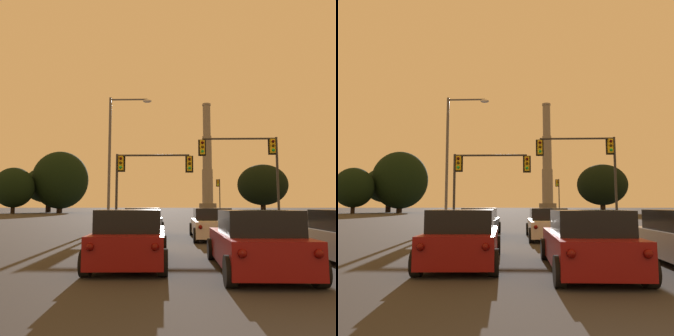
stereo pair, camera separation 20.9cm
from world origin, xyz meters
TOP-DOWN VIEW (x-y plane):
  - hatchback_center_lane_second at (0.10, 5.71)m, footprint 1.91×4.11m
  - sedan_left_lane_front at (-3.47, 14.71)m, footprint 2.00×4.71m
  - sedan_center_lane_front at (-0.07, 13.60)m, footprint 1.99×4.71m
  - hatchback_left_lane_second at (-2.95, 6.59)m, footprint 2.06×4.16m
  - traffic_light_overhead_right at (3.76, 21.77)m, footprint 5.96×0.50m
  - traffic_light_overhead_left at (-4.18, 21.39)m, footprint 5.78×0.50m
  - traffic_light_far_right at (5.51, 54.22)m, footprint 0.78×0.50m
  - street_lamp at (-6.18, 21.09)m, footprint 3.14×0.36m
  - smokestack at (10.50, 127.96)m, footprint 6.83×6.83m
  - treeline_left_mid at (17.25, 70.60)m, footprint 10.99×9.89m
  - treeline_right_mid at (-32.48, 75.63)m, footprint 12.04×10.84m
  - treeline_center_left at (-28.10, 70.99)m, footprint 12.49×11.24m
  - treeline_far_left at (-35.81, 65.23)m, footprint 8.28×7.45m

SIDE VIEW (x-z plane):
  - hatchback_center_lane_second at x=0.10m, z-range -0.05..1.38m
  - hatchback_left_lane_second at x=-2.95m, z-range -0.05..1.38m
  - sedan_left_lane_front at x=-3.47m, z-range -0.05..1.38m
  - sedan_center_lane_front at x=-0.07m, z-range -0.05..1.38m
  - traffic_light_far_right at x=5.51m, z-range 0.95..7.11m
  - traffic_light_overhead_left at x=-4.18m, z-range 1.43..6.75m
  - traffic_light_overhead_right at x=3.76m, z-range 1.76..8.36m
  - treeline_far_left at x=-35.81m, z-range 0.59..10.17m
  - street_lamp at x=-6.18m, z-range 1.00..10.50m
  - treeline_left_mid at x=17.25m, z-range 0.84..11.56m
  - treeline_right_mid at x=-32.48m, z-range 1.10..12.03m
  - treeline_center_left at x=-28.10m, z-range 0.45..14.32m
  - smokestack at x=10.50m, z-range -4.60..38.46m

